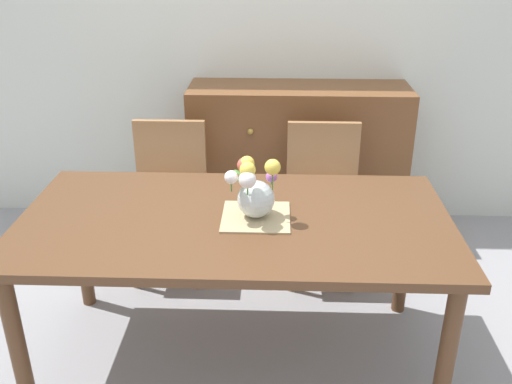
{
  "coord_description": "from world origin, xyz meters",
  "views": [
    {
      "loc": [
        0.17,
        -2.16,
        1.89
      ],
      "look_at": [
        0.09,
        0.0,
        0.88
      ],
      "focal_mm": 39.52,
      "sensor_mm": 36.0,
      "label": 1
    }
  ],
  "objects_px": {
    "dining_table": "(235,234)",
    "flower_vase": "(254,190)",
    "dresser": "(297,161)",
    "chair_right": "(323,190)",
    "chair_left": "(169,188)"
  },
  "relations": [
    {
      "from": "chair_left",
      "to": "flower_vase",
      "type": "xyz_separation_m",
      "value": [
        0.54,
        -0.83,
        0.37
      ]
    },
    {
      "from": "dresser",
      "to": "chair_right",
      "type": "bearing_deg",
      "value": -75.24
    },
    {
      "from": "dining_table",
      "to": "flower_vase",
      "type": "xyz_separation_m",
      "value": [
        0.09,
        -0.0,
        0.21
      ]
    },
    {
      "from": "flower_vase",
      "to": "chair_left",
      "type": "bearing_deg",
      "value": 122.94
    },
    {
      "from": "chair_right",
      "to": "flower_vase",
      "type": "xyz_separation_m",
      "value": [
        -0.36,
        -0.83,
        0.37
      ]
    },
    {
      "from": "chair_right",
      "to": "flower_vase",
      "type": "height_order",
      "value": "flower_vase"
    },
    {
      "from": "dining_table",
      "to": "dresser",
      "type": "relative_size",
      "value": 1.34
    },
    {
      "from": "dresser",
      "to": "flower_vase",
      "type": "xyz_separation_m",
      "value": [
        -0.23,
        -1.33,
        0.39
      ]
    },
    {
      "from": "chair_right",
      "to": "dresser",
      "type": "relative_size",
      "value": 0.64
    },
    {
      "from": "dining_table",
      "to": "dresser",
      "type": "bearing_deg",
      "value": 76.59
    },
    {
      "from": "flower_vase",
      "to": "dining_table",
      "type": "bearing_deg",
      "value": 179.34
    },
    {
      "from": "dining_table",
      "to": "chair_left",
      "type": "relative_size",
      "value": 2.09
    },
    {
      "from": "chair_left",
      "to": "flower_vase",
      "type": "distance_m",
      "value": 1.05
    },
    {
      "from": "dining_table",
      "to": "flower_vase",
      "type": "distance_m",
      "value": 0.23
    },
    {
      "from": "dining_table",
      "to": "flower_vase",
      "type": "bearing_deg",
      "value": -0.66
    }
  ]
}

